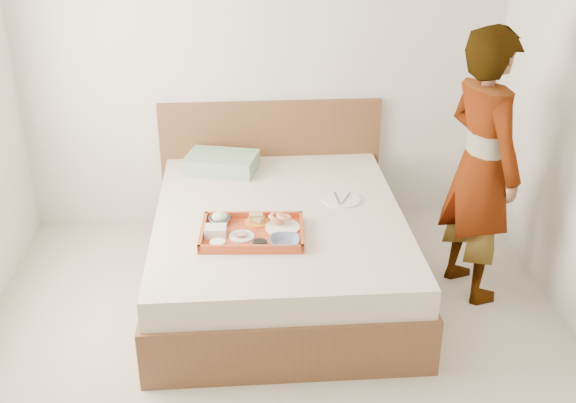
% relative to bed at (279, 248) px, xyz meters
% --- Properties ---
extents(ground, '(3.50, 4.00, 0.01)m').
position_rel_bed_xyz_m(ground, '(-0.05, -1.00, -0.27)').
color(ground, beige).
rests_on(ground, ground).
extents(wall_back, '(3.50, 0.01, 2.60)m').
position_rel_bed_xyz_m(wall_back, '(-0.05, 1.00, 1.04)').
color(wall_back, silver).
rests_on(wall_back, ground).
extents(bed, '(1.65, 2.00, 0.53)m').
position_rel_bed_xyz_m(bed, '(0.00, 0.00, 0.00)').
color(bed, brown).
rests_on(bed, ground).
extents(headboard, '(1.65, 0.06, 0.95)m').
position_rel_bed_xyz_m(headboard, '(0.00, 0.97, 0.21)').
color(headboard, brown).
rests_on(headboard, ground).
extents(pillow, '(0.56, 0.45, 0.12)m').
position_rel_bed_xyz_m(pillow, '(-0.37, 0.71, 0.32)').
color(pillow, gray).
rests_on(pillow, bed).
extents(tray, '(0.63, 0.48, 0.05)m').
position_rel_bed_xyz_m(tray, '(-0.18, -0.31, 0.29)').
color(tray, '#BD3F16').
rests_on(tray, bed).
extents(prawn_plate, '(0.22, 0.22, 0.01)m').
position_rel_bed_xyz_m(prawn_plate, '(0.01, -0.25, 0.29)').
color(prawn_plate, white).
rests_on(prawn_plate, tray).
extents(navy_bowl_big, '(0.18, 0.18, 0.04)m').
position_rel_bed_xyz_m(navy_bowl_big, '(0.00, -0.45, 0.30)').
color(navy_bowl_big, navy).
rests_on(navy_bowl_big, tray).
extents(sauce_dish, '(0.09, 0.09, 0.03)m').
position_rel_bed_xyz_m(sauce_dish, '(-0.14, -0.47, 0.30)').
color(sauce_dish, black).
rests_on(sauce_dish, tray).
extents(meat_plate, '(0.16, 0.16, 0.01)m').
position_rel_bed_xyz_m(meat_plate, '(-0.24, -0.34, 0.29)').
color(meat_plate, white).
rests_on(meat_plate, tray).
extents(bread_plate, '(0.16, 0.16, 0.01)m').
position_rel_bed_xyz_m(bread_plate, '(-0.15, -0.17, 0.29)').
color(bread_plate, orange).
rests_on(bread_plate, tray).
extents(salad_bowl, '(0.14, 0.14, 0.04)m').
position_rel_bed_xyz_m(salad_bowl, '(-0.37, -0.15, 0.30)').
color(salad_bowl, navy).
rests_on(salad_bowl, tray).
extents(plastic_tub, '(0.13, 0.11, 0.05)m').
position_rel_bed_xyz_m(plastic_tub, '(-0.39, -0.31, 0.31)').
color(plastic_tub, silver).
rests_on(plastic_tub, tray).
extents(cheese_round, '(0.09, 0.09, 0.03)m').
position_rel_bed_xyz_m(cheese_round, '(-0.38, -0.44, 0.30)').
color(cheese_round, white).
rests_on(cheese_round, tray).
extents(dinner_plate, '(0.32, 0.32, 0.01)m').
position_rel_bed_xyz_m(dinner_plate, '(0.42, 0.14, 0.27)').
color(dinner_plate, white).
rests_on(dinner_plate, bed).
extents(person, '(0.58, 0.72, 1.72)m').
position_rel_bed_xyz_m(person, '(1.22, -0.14, 0.59)').
color(person, white).
rests_on(person, ground).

